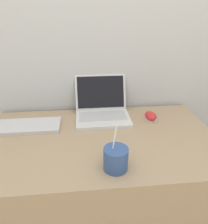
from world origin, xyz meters
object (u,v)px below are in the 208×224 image
Objects in this scene: computer_mouse at (151,116)px; external_keyboard at (22,126)px; drink_cup at (116,158)px; laptop at (102,109)px.

computer_mouse is 0.25× the size of external_keyboard.
drink_cup is 1.81× the size of computer_mouse.
external_keyboard is at bearing 140.28° from drink_cup.
computer_mouse is 0.73m from external_keyboard.
laptop reaches higher than external_keyboard.
drink_cup is 0.45× the size of external_keyboard.
laptop is 3.04× the size of computer_mouse.
external_keyboard is (-0.46, 0.38, -0.04)m from drink_cup.
external_keyboard is (-0.73, -0.03, -0.01)m from computer_mouse.
drink_cup reaches higher than external_keyboard.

